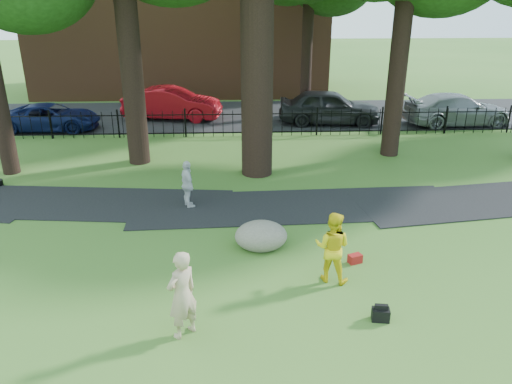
{
  "coord_description": "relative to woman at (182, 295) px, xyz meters",
  "views": [
    {
      "loc": [
        -0.85,
        -10.16,
        6.26
      ],
      "look_at": [
        -0.27,
        2.0,
        1.29
      ],
      "focal_mm": 35.0,
      "sensor_mm": 36.0,
      "label": 1
    }
  ],
  "objects": [
    {
      "name": "ground",
      "position": [
        1.87,
        2.13,
        -0.91
      ],
      "size": [
        120.0,
        120.0,
        0.0
      ],
      "primitive_type": "plane",
      "color": "#386724",
      "rests_on": "ground"
    },
    {
      "name": "footpath",
      "position": [
        2.87,
        6.03,
        -0.91
      ],
      "size": [
        36.07,
        3.85,
        0.03
      ],
      "primitive_type": "cube",
      "rotation": [
        0.0,
        0.0,
        0.03
      ],
      "color": "black",
      "rests_on": "ground"
    },
    {
      "name": "street",
      "position": [
        1.87,
        18.13,
        -0.91
      ],
      "size": [
        80.0,
        7.0,
        0.02
      ],
      "primitive_type": "cube",
      "color": "black",
      "rests_on": "ground"
    },
    {
      "name": "iron_fence",
      "position": [
        1.87,
        14.13,
        -0.31
      ],
      "size": [
        44.0,
        0.04,
        1.2
      ],
      "color": "black",
      "rests_on": "ground"
    },
    {
      "name": "woman",
      "position": [
        0.0,
        0.0,
        0.0
      ],
      "size": [
        0.78,
        0.77,
        1.82
      ],
      "primitive_type": "imported",
      "rotation": [
        0.0,
        0.0,
        3.9
      ],
      "color": "tan",
      "rests_on": "ground"
    },
    {
      "name": "man",
      "position": [
        3.22,
        1.84,
        -0.06
      ],
      "size": [
        1.01,
        0.91,
        1.69
      ],
      "primitive_type": "imported",
      "rotation": [
        0.0,
        0.0,
        2.75
      ],
      "color": "yellow",
      "rests_on": "ground"
    },
    {
      "name": "pedestrian",
      "position": [
        -0.39,
        6.15,
        -0.16
      ],
      "size": [
        0.68,
        0.95,
        1.5
      ],
      "primitive_type": "imported",
      "rotation": [
        0.0,
        0.0,
        1.97
      ],
      "color": "silver",
      "rests_on": "ground"
    },
    {
      "name": "boulder",
      "position": [
        1.69,
        3.45,
        -0.51
      ],
      "size": [
        1.38,
        1.05,
        0.8
      ],
      "primitive_type": "ellipsoid",
      "rotation": [
        0.0,
        0.0,
        -0.02
      ],
      "color": "#5C574D",
      "rests_on": "ground"
    },
    {
      "name": "backpack",
      "position": [
        3.95,
        0.26,
        -0.78
      ],
      "size": [
        0.38,
        0.27,
        0.27
      ],
      "primitive_type": "cube",
      "rotation": [
        0.0,
        0.0,
        -0.15
      ],
      "color": "black",
      "rests_on": "ground"
    },
    {
      "name": "red_bag",
      "position": [
        3.96,
        2.57,
        -0.8
      ],
      "size": [
        0.37,
        0.3,
        0.22
      ],
      "primitive_type": "cube",
      "rotation": [
        0.0,
        0.0,
        0.36
      ],
      "color": "maroon",
      "rests_on": "ground"
    },
    {
      "name": "red_sedan",
      "position": [
        -2.08,
        17.5,
        -0.1
      ],
      "size": [
        5.16,
        2.5,
        1.63
      ],
      "primitive_type": "imported",
      "rotation": [
        0.0,
        0.0,
        1.41
      ],
      "color": "maroon",
      "rests_on": "ground"
    },
    {
      "name": "navy_van",
      "position": [
        -7.6,
        15.63,
        -0.29
      ],
      "size": [
        4.53,
        2.18,
        1.24
      ],
      "primitive_type": "imported",
      "rotation": [
        0.0,
        0.0,
        1.54
      ],
      "color": "#0E1747",
      "rests_on": "ground"
    },
    {
      "name": "grey_car",
      "position": [
        5.81,
        16.23,
        -0.06
      ],
      "size": [
        5.15,
        2.51,
        1.69
      ],
      "primitive_type": "imported",
      "rotation": [
        0.0,
        0.0,
        1.47
      ],
      "color": "black",
      "rests_on": "ground"
    },
    {
      "name": "silver_car",
      "position": [
        12.07,
        15.72,
        -0.15
      ],
      "size": [
        5.41,
        2.57,
        1.52
      ],
      "primitive_type": "imported",
      "rotation": [
        0.0,
        0.0,
        1.65
      ],
      "color": "gray",
      "rests_on": "ground"
    }
  ]
}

